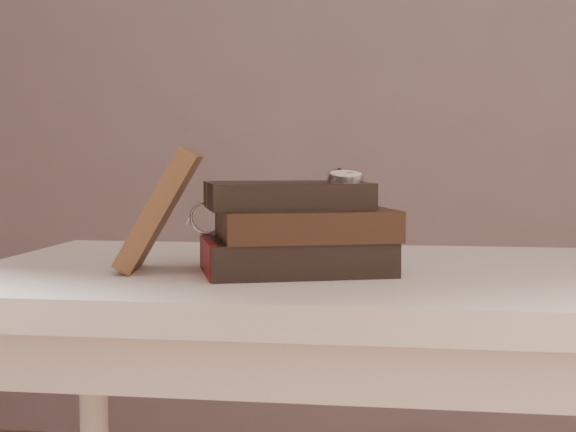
# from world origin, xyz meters

# --- Properties ---
(back_wall) EXTENTS (3.50, 0.02, 2.70)m
(back_wall) POSITION_xyz_m (0.00, 1.75, 1.35)
(back_wall) COLOR slate
(back_wall) RESTS_ON ground
(table) EXTENTS (1.00, 0.60, 0.75)m
(table) POSITION_xyz_m (0.00, 0.35, 0.66)
(table) COLOR silver
(table) RESTS_ON ground
(book_stack) EXTENTS (0.28, 0.23, 0.12)m
(book_stack) POSITION_xyz_m (-0.04, 0.29, 0.81)
(book_stack) COLOR black
(book_stack) RESTS_ON table
(journal) EXTENTS (0.13, 0.13, 0.17)m
(journal) POSITION_xyz_m (-0.23, 0.28, 0.83)
(journal) COLOR #452A1A
(journal) RESTS_ON table
(pocket_watch) EXTENTS (0.06, 0.16, 0.02)m
(pocket_watch) POSITION_xyz_m (0.02, 0.31, 0.88)
(pocket_watch) COLOR silver
(pocket_watch) RESTS_ON book_stack
(eyeglasses) EXTENTS (0.13, 0.14, 0.05)m
(eyeglasses) POSITION_xyz_m (-0.15, 0.34, 0.82)
(eyeglasses) COLOR silver
(eyeglasses) RESTS_ON book_stack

